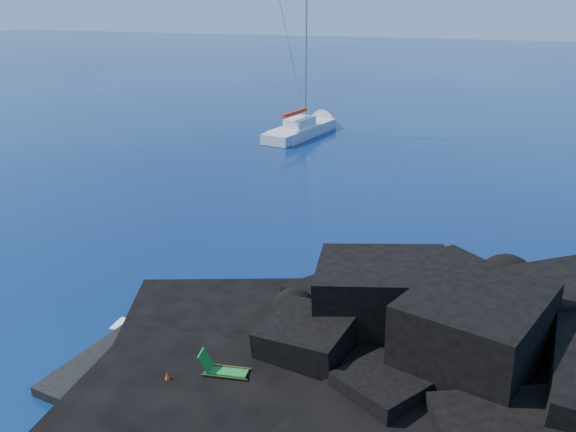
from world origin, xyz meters
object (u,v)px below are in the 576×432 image
sunbather (259,360)px  marker_cone (168,379)px  deck_chair (226,367)px  sailboat (302,135)px

sunbather → marker_cone: size_ratio=2.96×
sunbather → marker_cone: (-2.36, -2.19, 0.09)m
marker_cone → deck_chair: bearing=29.4°
sailboat → deck_chair: sailboat is taller
sunbather → marker_cone: marker_cone is taller
sailboat → sunbather: sailboat is taller
marker_cone → sunbather: bearing=42.9°
sailboat → sunbather: (11.22, -36.18, 0.53)m
sailboat → deck_chair: (10.57, -37.41, 0.90)m
deck_chair → marker_cone: bearing=-161.2°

